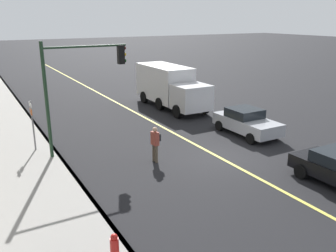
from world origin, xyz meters
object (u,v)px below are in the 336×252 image
Objects in this scene: street_sign_post at (33,122)px; pedestrian_with_backpack at (155,142)px; car_silver at (246,122)px; truck_white at (170,86)px; traffic_light_mast at (79,78)px; fire_hydrant at (115,249)px.

pedestrian_with_backpack is at bearing -130.94° from street_sign_post.
truck_white is at bearing 4.01° from car_silver.
truck_white is 4.35× the size of pedestrian_with_backpack.
truck_white is at bearing -65.17° from street_sign_post.
traffic_light_mast is at bearing -123.80° from street_sign_post.
truck_white reaches higher than pedestrian_with_backpack.
car_silver is 0.56× the size of truck_white.
traffic_light_mast is 5.80× the size of fire_hydrant.
car_silver is 9.57m from traffic_light_mast.
pedestrian_with_backpack is 6.14m from street_sign_post.
pedestrian_with_backpack is at bearing 99.21° from car_silver.
street_sign_post is at bearing 49.06° from pedestrian_with_backpack.
truck_white reaches higher than street_sign_post.
car_silver is 0.75× the size of traffic_light_mast.
truck_white is 17.88m from fire_hydrant.
pedestrian_with_backpack reaches higher than car_silver.
street_sign_post is at bearing 74.86° from car_silver.
truck_white is at bearing -33.40° from pedestrian_with_backpack.
pedestrian_with_backpack is 0.64× the size of street_sign_post.
street_sign_post is (2.97, 10.99, 0.81)m from car_silver.
traffic_light_mast is 3.31m from street_sign_post.
fire_hydrant is at bearing 143.57° from pedestrian_with_backpack.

